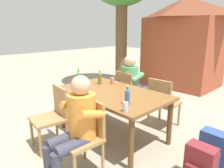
# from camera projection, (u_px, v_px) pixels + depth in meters

# --- Properties ---
(ground_plane) EXTENTS (24.00, 24.00, 0.00)m
(ground_plane) POSITION_uv_depth(u_px,v_px,m) (112.00, 135.00, 3.35)
(ground_plane) COLOR gray
(dining_table) EXTENTS (1.70, 1.00, 0.73)m
(dining_table) POSITION_uv_depth(u_px,v_px,m) (112.00, 97.00, 3.18)
(dining_table) COLOR brown
(dining_table) RESTS_ON ground_plane
(chair_far_left) EXTENTS (0.46, 0.46, 0.87)m
(chair_far_left) POSITION_uv_depth(u_px,v_px,m) (128.00, 91.00, 4.03)
(chair_far_left) COLOR #A37547
(chair_far_left) RESTS_ON ground_plane
(chair_near_right) EXTENTS (0.45, 0.45, 0.87)m
(chair_near_right) POSITION_uv_depth(u_px,v_px,m) (85.00, 133.00, 2.42)
(chair_near_right) COLOR #A37547
(chair_near_right) RESTS_ON ground_plane
(chair_far_right) EXTENTS (0.46, 0.46, 0.87)m
(chair_far_right) POSITION_uv_depth(u_px,v_px,m) (162.00, 101.00, 3.48)
(chair_far_right) COLOR #A37547
(chair_far_right) RESTS_ON ground_plane
(chair_near_left) EXTENTS (0.49, 0.49, 0.87)m
(chair_near_left) POSITION_uv_depth(u_px,v_px,m) (53.00, 114.00, 2.95)
(chair_near_left) COLOR #A37547
(chair_near_left) RESTS_ON ground_plane
(person_in_white_shirt) EXTENTS (0.47, 0.61, 1.18)m
(person_in_white_shirt) POSITION_uv_depth(u_px,v_px,m) (132.00, 82.00, 4.05)
(person_in_white_shirt) COLOR #4C935B
(person_in_white_shirt) RESTS_ON ground_plane
(person_in_plaid_shirt) EXTENTS (0.47, 0.61, 1.18)m
(person_in_plaid_shirt) POSITION_uv_depth(u_px,v_px,m) (76.00, 122.00, 2.31)
(person_in_plaid_shirt) COLOR orange
(person_in_plaid_shirt) RESTS_ON ground_plane
(bottle_olive) EXTENTS (0.06, 0.06, 0.25)m
(bottle_olive) POSITION_uv_depth(u_px,v_px,m) (100.00, 78.00, 3.55)
(bottle_olive) COLOR #566623
(bottle_olive) RESTS_ON dining_table
(bottle_green) EXTENTS (0.06, 0.06, 0.31)m
(bottle_green) POSITION_uv_depth(u_px,v_px,m) (79.00, 79.00, 3.37)
(bottle_green) COLOR #287A38
(bottle_green) RESTS_ON dining_table
(bottle_blue) EXTENTS (0.06, 0.06, 0.25)m
(bottle_blue) POSITION_uv_depth(u_px,v_px,m) (127.00, 96.00, 2.62)
(bottle_blue) COLOR #2D56A3
(bottle_blue) RESTS_ON dining_table
(cup_terracotta) EXTENTS (0.07, 0.07, 0.11)m
(cup_terracotta) POSITION_uv_depth(u_px,v_px,m) (112.00, 81.00, 3.57)
(cup_terracotta) COLOR #BC6B47
(cup_terracotta) RESTS_ON dining_table
(cup_steel) EXTENTS (0.07, 0.07, 0.12)m
(cup_steel) POSITION_uv_depth(u_px,v_px,m) (126.00, 107.00, 2.39)
(cup_steel) COLOR #B2B7BC
(cup_steel) RESTS_ON dining_table
(table_knife) EXTENTS (0.02, 0.24, 0.01)m
(table_knife) POSITION_uv_depth(u_px,v_px,m) (116.00, 82.00, 3.72)
(table_knife) COLOR silver
(table_knife) RESTS_ON dining_table
(backpack_by_near_side) EXTENTS (0.34, 0.25, 0.42)m
(backpack_by_near_side) POSITION_uv_depth(u_px,v_px,m) (214.00, 148.00, 2.62)
(backpack_by_near_side) COLOR #2D4784
(backpack_by_near_side) RESTS_ON ground_plane
(backpack_by_far_side) EXTENTS (0.31, 0.24, 0.45)m
(backpack_by_far_side) POSITION_uv_depth(u_px,v_px,m) (200.00, 165.00, 2.27)
(backpack_by_far_side) COLOR maroon
(backpack_by_far_side) RESTS_ON ground_plane
(brick_kiosk) EXTENTS (2.25, 1.69, 2.51)m
(brick_kiosk) POSITION_uv_depth(u_px,v_px,m) (183.00, 41.00, 6.00)
(brick_kiosk) COLOR #9E472D
(brick_kiosk) RESTS_ON ground_plane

